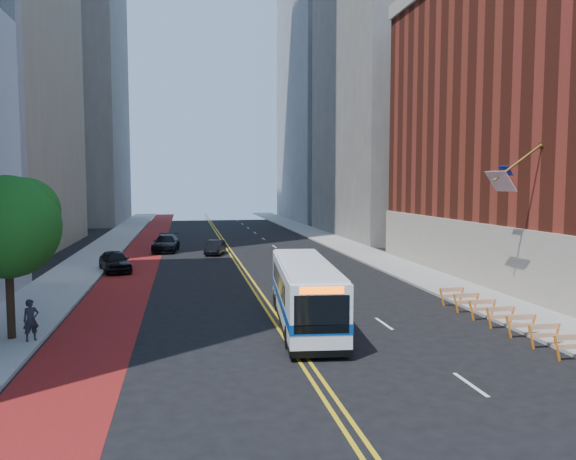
# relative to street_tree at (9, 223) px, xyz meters

# --- Properties ---
(ground) EXTENTS (160.00, 160.00, 0.00)m
(ground) POSITION_rel_street_tree_xyz_m (11.24, -6.04, -4.91)
(ground) COLOR black
(ground) RESTS_ON ground
(sidewalk_left) EXTENTS (4.00, 140.00, 0.15)m
(sidewalk_left) POSITION_rel_street_tree_xyz_m (-0.76, 23.96, -4.84)
(sidewalk_left) COLOR gray
(sidewalk_left) RESTS_ON ground
(sidewalk_right) EXTENTS (4.00, 140.00, 0.15)m
(sidewalk_right) POSITION_rel_street_tree_xyz_m (23.24, 23.96, -4.84)
(sidewalk_right) COLOR gray
(sidewalk_right) RESTS_ON ground
(bus_lane_paint) EXTENTS (3.60, 140.00, 0.01)m
(bus_lane_paint) POSITION_rel_street_tree_xyz_m (3.14, 23.96, -4.91)
(bus_lane_paint) COLOR maroon
(bus_lane_paint) RESTS_ON ground
(center_line_inner) EXTENTS (0.14, 140.00, 0.01)m
(center_line_inner) POSITION_rel_street_tree_xyz_m (11.06, 23.96, -4.91)
(center_line_inner) COLOR gold
(center_line_inner) RESTS_ON ground
(center_line_outer) EXTENTS (0.14, 140.00, 0.01)m
(center_line_outer) POSITION_rel_street_tree_xyz_m (11.42, 23.96, -4.91)
(center_line_outer) COLOR gold
(center_line_outer) RESTS_ON ground
(lane_dashes) EXTENTS (0.14, 98.20, 0.01)m
(lane_dashes) POSITION_rel_street_tree_xyz_m (16.04, 31.96, -4.90)
(lane_dashes) COLOR silver
(lane_dashes) RESTS_ON ground
(midrise_right_near) EXTENTS (18.00, 26.00, 40.00)m
(midrise_right_near) POSITION_rel_street_tree_xyz_m (34.24, 41.96, 15.09)
(midrise_right_near) COLOR slate
(midrise_right_near) RESTS_ON ground
(midrise_right_far) EXTENTS (20.00, 28.00, 55.00)m
(midrise_right_far) POSITION_rel_street_tree_xyz_m (35.24, 71.96, 22.59)
(midrise_right_far) COLOR gray
(midrise_right_far) RESTS_ON ground
(midrise_left_far) EXTENTS (20.00, 26.00, 65.00)m
(midrise_left_far) POSITION_rel_street_tree_xyz_m (-12.76, 71.96, 27.59)
(midrise_left_far) COLOR slate
(midrise_left_far) RESTS_ON ground
(construction_barriers) EXTENTS (1.42, 10.91, 1.00)m
(construction_barriers) POSITION_rel_street_tree_xyz_m (20.84, -2.62, -4.24)
(construction_barriers) COLOR orange
(construction_barriers) RESTS_ON ground
(street_tree) EXTENTS (4.20, 4.20, 6.70)m
(street_tree) POSITION_rel_street_tree_xyz_m (0.00, 0.00, 0.00)
(street_tree) COLOR black
(street_tree) RESTS_ON sidewalk_left
(transit_bus) EXTENTS (3.38, 10.85, 2.93)m
(transit_bus) POSITION_rel_street_tree_xyz_m (12.37, 0.43, -3.38)
(transit_bus) COLOR white
(transit_bus) RESTS_ON ground
(car_a) EXTENTS (3.07, 4.93, 1.57)m
(car_a) POSITION_rel_street_tree_xyz_m (1.94, 18.07, -4.13)
(car_a) COLOR black
(car_a) RESTS_ON ground
(car_b) EXTENTS (2.23, 4.08, 1.27)m
(car_b) POSITION_rel_street_tree_xyz_m (9.74, 26.84, -4.27)
(car_b) COLOR black
(car_b) RESTS_ON ground
(car_c) EXTENTS (2.71, 5.60, 1.57)m
(car_c) POSITION_rel_street_tree_xyz_m (5.26, 29.86, -4.13)
(car_c) COLOR black
(car_c) RESTS_ON ground
(pedestrian) EXTENTS (0.74, 0.66, 1.69)m
(pedestrian) POSITION_rel_street_tree_xyz_m (0.84, -0.59, -3.91)
(pedestrian) COLOR black
(pedestrian) RESTS_ON sidewalk_left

